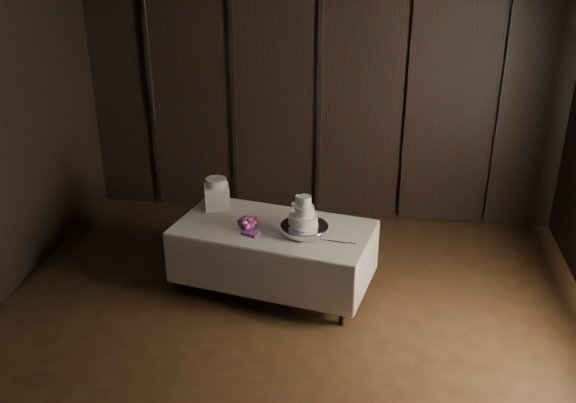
{
  "coord_description": "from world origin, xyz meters",
  "views": [
    {
      "loc": [
        0.78,
        -4.33,
        3.67
      ],
      "look_at": [
        -0.09,
        1.47,
        1.05
      ],
      "focal_mm": 40.0,
      "sensor_mm": 36.0,
      "label": 1
    }
  ],
  "objects_px": {
    "display_table": "(274,256)",
    "small_cake": "(216,183)",
    "wedding_cake": "(302,214)",
    "bouquet": "(248,224)",
    "box_pedestal": "(217,197)",
    "cake_stand": "(304,230)"
  },
  "relations": [
    {
      "from": "display_table",
      "to": "box_pedestal",
      "type": "height_order",
      "value": "box_pedestal"
    },
    {
      "from": "cake_stand",
      "to": "wedding_cake",
      "type": "xyz_separation_m",
      "value": [
        -0.02,
        -0.01,
        0.17
      ]
    },
    {
      "from": "cake_stand",
      "to": "wedding_cake",
      "type": "height_order",
      "value": "wedding_cake"
    },
    {
      "from": "cake_stand",
      "to": "box_pedestal",
      "type": "relative_size",
      "value": 1.86
    },
    {
      "from": "display_table",
      "to": "bouquet",
      "type": "relative_size",
      "value": 5.74
    },
    {
      "from": "wedding_cake",
      "to": "bouquet",
      "type": "relative_size",
      "value": 0.85
    },
    {
      "from": "wedding_cake",
      "to": "bouquet",
      "type": "height_order",
      "value": "wedding_cake"
    },
    {
      "from": "box_pedestal",
      "to": "small_cake",
      "type": "distance_m",
      "value": 0.17
    },
    {
      "from": "cake_stand",
      "to": "small_cake",
      "type": "distance_m",
      "value": 1.15
    },
    {
      "from": "display_table",
      "to": "bouquet",
      "type": "bearing_deg",
      "value": -146.77
    },
    {
      "from": "display_table",
      "to": "cake_stand",
      "type": "height_order",
      "value": "cake_stand"
    },
    {
      "from": "box_pedestal",
      "to": "display_table",
      "type": "bearing_deg",
      "value": -28.2
    },
    {
      "from": "display_table",
      "to": "box_pedestal",
      "type": "distance_m",
      "value": 0.91
    },
    {
      "from": "wedding_cake",
      "to": "bouquet",
      "type": "bearing_deg",
      "value": -176.16
    },
    {
      "from": "display_table",
      "to": "small_cake",
      "type": "bearing_deg",
      "value": 162.98
    },
    {
      "from": "wedding_cake",
      "to": "box_pedestal",
      "type": "height_order",
      "value": "wedding_cake"
    },
    {
      "from": "small_cake",
      "to": "display_table",
      "type": "bearing_deg",
      "value": -28.2
    },
    {
      "from": "wedding_cake",
      "to": "small_cake",
      "type": "relative_size",
      "value": 1.42
    },
    {
      "from": "display_table",
      "to": "bouquet",
      "type": "xyz_separation_m",
      "value": [
        -0.25,
        -0.1,
        0.4
      ]
    },
    {
      "from": "bouquet",
      "to": "small_cake",
      "type": "height_order",
      "value": "small_cake"
    },
    {
      "from": "small_cake",
      "to": "cake_stand",
      "type": "bearing_deg",
      "value": -25.3
    },
    {
      "from": "bouquet",
      "to": "box_pedestal",
      "type": "relative_size",
      "value": 1.44
    }
  ]
}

